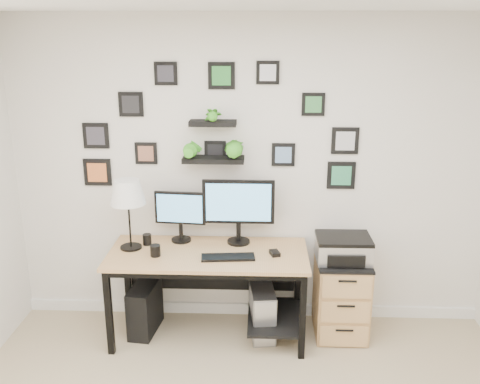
{
  "coord_description": "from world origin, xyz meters",
  "views": [
    {
      "loc": [
        0.09,
        -2.31,
        2.48
      ],
      "look_at": [
        -0.08,
        1.83,
        1.2
      ],
      "focal_mm": 40.0,
      "sensor_mm": 36.0,
      "label": 1
    }
  ],
  "objects_px": {
    "desk": "(213,265)",
    "file_cabinet": "(341,296)",
    "monitor_left": "(180,213)",
    "pc_tower_black": "(145,308)",
    "pc_tower_grey": "(262,311)",
    "monitor_right": "(238,206)",
    "printer": "(343,248)",
    "mug": "(155,251)",
    "table_lamp": "(128,194)"
  },
  "relations": [
    {
      "from": "monitor_right",
      "to": "file_cabinet",
      "type": "relative_size",
      "value": 0.88
    },
    {
      "from": "monitor_left",
      "to": "pc_tower_grey",
      "type": "bearing_deg",
      "value": -16.15
    },
    {
      "from": "desk",
      "to": "printer",
      "type": "xyz_separation_m",
      "value": [
        1.06,
        0.05,
        0.14
      ]
    },
    {
      "from": "file_cabinet",
      "to": "table_lamp",
      "type": "bearing_deg",
      "value": -179.0
    },
    {
      "from": "monitor_right",
      "to": "mug",
      "type": "xyz_separation_m",
      "value": [
        -0.64,
        -0.29,
        -0.28
      ]
    },
    {
      "from": "desk",
      "to": "mug",
      "type": "distance_m",
      "value": 0.49
    },
    {
      "from": "desk",
      "to": "pc_tower_black",
      "type": "distance_m",
      "value": 0.72
    },
    {
      "from": "file_cabinet",
      "to": "printer",
      "type": "relative_size",
      "value": 1.54
    },
    {
      "from": "table_lamp",
      "to": "pc_tower_black",
      "type": "height_order",
      "value": "table_lamp"
    },
    {
      "from": "pc_tower_grey",
      "to": "monitor_left",
      "type": "bearing_deg",
      "value": 163.85
    },
    {
      "from": "desk",
      "to": "pc_tower_grey",
      "type": "distance_m",
      "value": 0.58
    },
    {
      "from": "monitor_left",
      "to": "pc_tower_black",
      "type": "bearing_deg",
      "value": -148.17
    },
    {
      "from": "pc_tower_black",
      "to": "printer",
      "type": "distance_m",
      "value": 1.73
    },
    {
      "from": "monitor_right",
      "to": "pc_tower_grey",
      "type": "relative_size",
      "value": 1.33
    },
    {
      "from": "printer",
      "to": "table_lamp",
      "type": "bearing_deg",
      "value": -179.36
    },
    {
      "from": "pc_tower_grey",
      "to": "printer",
      "type": "relative_size",
      "value": 1.02
    },
    {
      "from": "pc_tower_black",
      "to": "desk",
      "type": "bearing_deg",
      "value": 6.31
    },
    {
      "from": "monitor_left",
      "to": "pc_tower_grey",
      "type": "distance_m",
      "value": 1.07
    },
    {
      "from": "monitor_right",
      "to": "pc_tower_grey",
      "type": "xyz_separation_m",
      "value": [
        0.21,
        -0.18,
        -0.86
      ]
    },
    {
      "from": "table_lamp",
      "to": "desk",
      "type": "bearing_deg",
      "value": -2.36
    },
    {
      "from": "monitor_left",
      "to": "printer",
      "type": "bearing_deg",
      "value": -6.23
    },
    {
      "from": "desk",
      "to": "file_cabinet",
      "type": "relative_size",
      "value": 2.39
    },
    {
      "from": "mug",
      "to": "file_cabinet",
      "type": "relative_size",
      "value": 0.14
    },
    {
      "from": "desk",
      "to": "printer",
      "type": "relative_size",
      "value": 3.67
    },
    {
      "from": "printer",
      "to": "pc_tower_grey",
      "type": "bearing_deg",
      "value": -175.23
    },
    {
      "from": "monitor_left",
      "to": "pc_tower_black",
      "type": "distance_m",
      "value": 0.87
    },
    {
      "from": "monitor_right",
      "to": "pc_tower_grey",
      "type": "distance_m",
      "value": 0.91
    },
    {
      "from": "desk",
      "to": "monitor_left",
      "type": "xyz_separation_m",
      "value": [
        -0.29,
        0.19,
        0.38
      ]
    },
    {
      "from": "pc_tower_grey",
      "to": "mug",
      "type": "bearing_deg",
      "value": -172.31
    },
    {
      "from": "mug",
      "to": "file_cabinet",
      "type": "distance_m",
      "value": 1.58
    },
    {
      "from": "pc_tower_grey",
      "to": "file_cabinet",
      "type": "xyz_separation_m",
      "value": [
        0.66,
        0.07,
        0.12
      ]
    },
    {
      "from": "table_lamp",
      "to": "mug",
      "type": "distance_m",
      "value": 0.5
    },
    {
      "from": "pc_tower_grey",
      "to": "pc_tower_black",
      "type": "bearing_deg",
      "value": 179.09
    },
    {
      "from": "monitor_left",
      "to": "mug",
      "type": "bearing_deg",
      "value": -116.51
    },
    {
      "from": "monitor_left",
      "to": "pc_tower_grey",
      "type": "relative_size",
      "value": 0.98
    },
    {
      "from": "pc_tower_black",
      "to": "pc_tower_grey",
      "type": "distance_m",
      "value": 0.99
    },
    {
      "from": "monitor_left",
      "to": "file_cabinet",
      "type": "xyz_separation_m",
      "value": [
        1.35,
        -0.14,
        -0.67
      ]
    },
    {
      "from": "file_cabinet",
      "to": "monitor_left",
      "type": "bearing_deg",
      "value": 174.26
    },
    {
      "from": "monitor_left",
      "to": "monitor_right",
      "type": "bearing_deg",
      "value": -2.75
    },
    {
      "from": "pc_tower_grey",
      "to": "table_lamp",
      "type": "bearing_deg",
      "value": 178.16
    },
    {
      "from": "table_lamp",
      "to": "printer",
      "type": "xyz_separation_m",
      "value": [
        1.73,
        0.02,
        -0.45
      ]
    },
    {
      "from": "monitor_right",
      "to": "pc_tower_grey",
      "type": "height_order",
      "value": "monitor_right"
    },
    {
      "from": "table_lamp",
      "to": "mug",
      "type": "height_order",
      "value": "table_lamp"
    },
    {
      "from": "table_lamp",
      "to": "file_cabinet",
      "type": "bearing_deg",
      "value": 1.0
    },
    {
      "from": "mug",
      "to": "pc_tower_grey",
      "type": "distance_m",
      "value": 1.04
    },
    {
      "from": "mug",
      "to": "printer",
      "type": "bearing_deg",
      "value": 6.43
    },
    {
      "from": "table_lamp",
      "to": "printer",
      "type": "distance_m",
      "value": 1.79
    },
    {
      "from": "printer",
      "to": "pc_tower_black",
      "type": "bearing_deg",
      "value": -178.66
    },
    {
      "from": "monitor_left",
      "to": "pc_tower_grey",
      "type": "height_order",
      "value": "monitor_left"
    },
    {
      "from": "monitor_left",
      "to": "table_lamp",
      "type": "bearing_deg",
      "value": -156.84
    }
  ]
}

